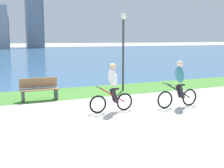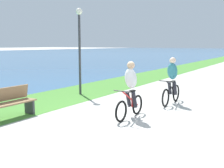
{
  "view_description": "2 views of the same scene",
  "coord_description": "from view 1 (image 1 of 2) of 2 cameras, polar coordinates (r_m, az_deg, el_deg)",
  "views": [
    {
      "loc": [
        -4.24,
        -9.41,
        2.45
      ],
      "look_at": [
        0.11,
        0.13,
        0.85
      ],
      "focal_mm": 47.74,
      "sensor_mm": 36.0,
      "label": 1
    },
    {
      "loc": [
        -6.98,
        -4.13,
        2.12
      ],
      "look_at": [
        -0.29,
        0.07,
        0.97
      ],
      "focal_mm": 43.72,
      "sensor_mm": 36.0,
      "label": 2
    }
  ],
  "objects": [
    {
      "name": "cyclist_trailing",
      "position": [
        10.92,
        12.68,
        -0.04
      ],
      "size": [
        1.7,
        0.52,
        1.67
      ],
      "color": "black",
      "rests_on": "ground"
    },
    {
      "name": "bay_water_surface",
      "position": [
        52.17,
        -19.92,
        5.48
      ],
      "size": [
        300.0,
        75.16,
        0.0
      ],
      "primitive_type": "cube",
      "color": "#386693",
      "rests_on": "ground"
    },
    {
      "name": "cyclist_lead",
      "position": [
        9.96,
        0.08,
        -0.68
      ],
      "size": [
        1.59,
        0.52,
        1.65
      ],
      "color": "black",
      "rests_on": "ground"
    },
    {
      "name": "ground_plane",
      "position": [
        10.61,
        -0.23,
        -4.67
      ],
      "size": [
        300.0,
        300.0,
        0.0
      ],
      "primitive_type": "plane",
      "color": "#B2AFA8"
    },
    {
      "name": "lamppost_tall",
      "position": [
        14.06,
        2.17,
        8.42
      ],
      "size": [
        0.28,
        0.28,
        3.61
      ],
      "color": "#38383D",
      "rests_on": "ground"
    },
    {
      "name": "bench_far_along_path",
      "position": [
        12.23,
        -13.75,
        -0.98
      ],
      "size": [
        1.5,
        0.47,
        0.9
      ],
      "color": "olive",
      "rests_on": "ground"
    },
    {
      "name": "grass_strip_bayside",
      "position": [
        13.8,
        -6.21,
        -1.58
      ],
      "size": [
        120.0,
        2.93,
        0.01
      ],
      "primitive_type": "cube",
      "color": "#478433",
      "rests_on": "ground"
    }
  ]
}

